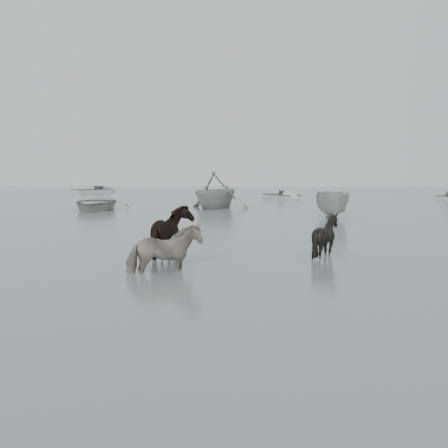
{
  "coord_description": "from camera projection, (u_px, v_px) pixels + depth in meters",
  "views": [
    {
      "loc": [
        0.95,
        -12.44,
        2.43
      ],
      "look_at": [
        0.4,
        1.13,
        1.0
      ],
      "focal_mm": 40.0,
      "sensor_mm": 36.0,
      "label": 1
    }
  ],
  "objects": [
    {
      "name": "boat_small",
      "position": [
        332.0,
        202.0,
        26.26
      ],
      "size": [
        1.68,
        4.21,
        1.61
      ],
      "primitive_type": "imported",
      "rotation": [
        0.0,
        0.0,
        -0.03
      ],
      "color": "#A6A7A2",
      "rests_on": "ground"
    },
    {
      "name": "skiff_mid",
      "position": [
        281.0,
        194.0,
        44.83
      ],
      "size": [
        4.14,
        5.71,
        0.75
      ],
      "primitive_type": null,
      "rotation": [
        0.0,
        0.0,
        -1.06
      ],
      "color": "#A0A29F",
      "rests_on": "ground"
    },
    {
      "name": "rowboat_trail",
      "position": [
        216.0,
        189.0,
        32.94
      ],
      "size": [
        6.09,
        6.35,
        2.59
      ],
      "primitive_type": "imported",
      "rotation": [
        0.0,
        0.0,
        2.64
      ],
      "color": "#A2A4A1",
      "rests_on": "ground"
    },
    {
      "name": "rowboat_lead",
      "position": [
        96.0,
        201.0,
        31.71
      ],
      "size": [
        4.32,
        5.68,
        1.1
      ],
      "primitive_type": "imported",
      "rotation": [
        0.0,
        0.0,
        0.1
      ],
      "color": "#B6B7B2",
      "rests_on": "ground"
    },
    {
      "name": "pony_dark",
      "position": [
        173.0,
        226.0,
        14.52
      ],
      "size": [
        1.76,
        1.95,
        1.68
      ],
      "primitive_type": "imported",
      "rotation": [
        0.0,
        0.0,
        1.8
      ],
      "color": "black",
      "rests_on": "ground"
    },
    {
      "name": "pony_pinto",
      "position": [
        164.0,
        241.0,
        12.12
      ],
      "size": [
        1.97,
        1.46,
        1.51
      ],
      "primitive_type": "imported",
      "rotation": [
        0.0,
        0.0,
        1.98
      ],
      "color": "black",
      "rests_on": "ground"
    },
    {
      "name": "ground",
      "position": [
        206.0,
        268.0,
        12.66
      ],
      "size": [
        140.0,
        140.0,
        0.0
      ],
      "primitive_type": "plane",
      "color": "#566761",
      "rests_on": "ground"
    },
    {
      "name": "pony_black",
      "position": [
        326.0,
        231.0,
        14.42
      ],
      "size": [
        1.56,
        1.47,
        1.42
      ],
      "primitive_type": "imported",
      "rotation": [
        0.0,
        0.0,
        1.86
      ],
      "color": "black",
      "rests_on": "ground"
    },
    {
      "name": "skiff_far",
      "position": [
        93.0,
        189.0,
        57.95
      ],
      "size": [
        5.52,
        5.79,
        0.75
      ],
      "primitive_type": null,
      "rotation": [
        0.0,
        0.0,
        0.83
      ],
      "color": "#AAACAA",
      "rests_on": "ground"
    }
  ]
}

